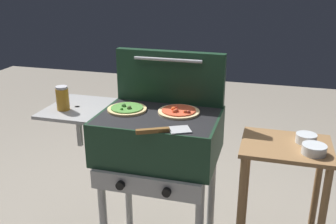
{
  "coord_description": "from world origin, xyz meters",
  "views": [
    {
      "loc": [
        0.56,
        -1.82,
        1.61
      ],
      "look_at": [
        0.05,
        0.0,
        0.92
      ],
      "focal_mm": 41.11,
      "sensor_mm": 36.0,
      "label": 1
    }
  ],
  "objects": [
    {
      "name": "topping_bowl_far",
      "position": [
        0.78,
        -0.07,
        0.83
      ],
      "size": [
        0.11,
        0.11,
        0.04
      ],
      "color": "silver",
      "rests_on": "prep_table"
    },
    {
      "name": "pizza_veggie",
      "position": [
        -0.19,
        0.02,
        0.91
      ],
      "size": [
        0.21,
        0.21,
        0.03
      ],
      "color": "#E0C17F",
      "rests_on": "grill"
    },
    {
      "name": "pizza_pepperoni",
      "position": [
        0.1,
        0.05,
        0.91
      ],
      "size": [
        0.22,
        0.22,
        0.04
      ],
      "color": "beige",
      "rests_on": "grill"
    },
    {
      "name": "spatula",
      "position": [
        0.09,
        -0.21,
        0.91
      ],
      "size": [
        0.26,
        0.17,
        0.02
      ],
      "color": "#B7BABF",
      "rests_on": "grill"
    },
    {
      "name": "sauce_jar",
      "position": [
        -0.53,
        -0.07,
        0.97
      ],
      "size": [
        0.07,
        0.07,
        0.13
      ],
      "color": "#B77A1E",
      "rests_on": "grill"
    },
    {
      "name": "prep_table",
      "position": [
        0.66,
        0.0,
        0.57
      ],
      "size": [
        0.44,
        0.36,
        0.81
      ],
      "color": "olive",
      "rests_on": "ground_plane"
    },
    {
      "name": "topping_bowl_near",
      "position": [
        0.75,
        0.05,
        0.83
      ],
      "size": [
        0.1,
        0.1,
        0.04
      ],
      "color": "silver",
      "rests_on": "prep_table"
    },
    {
      "name": "grill",
      "position": [
        -0.01,
        -0.0,
        0.76
      ],
      "size": [
        0.96,
        0.53,
        0.9
      ],
      "color": "#193823",
      "rests_on": "ground_plane"
    },
    {
      "name": "grill_lid_open",
      "position": [
        0.0,
        0.21,
        1.05
      ],
      "size": [
        0.63,
        0.08,
        0.3
      ],
      "color": "#193823",
      "rests_on": "grill"
    }
  ]
}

